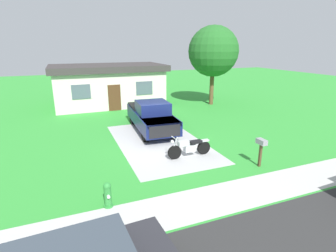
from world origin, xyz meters
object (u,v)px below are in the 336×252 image
fire_hydrant (108,195)px  mailbox (261,145)px  pickup_truck (151,115)px  shade_tree (213,51)px  neighbor_house (109,85)px  motorcycle (189,147)px

fire_hydrant → mailbox: 6.72m
pickup_truck → shade_tree: size_ratio=0.85×
pickup_truck → neighbor_house: 8.67m
fire_hydrant → shade_tree: shade_tree is taller
neighbor_house → shade_tree: bearing=-21.4°
fire_hydrant → mailbox: mailbox is taller
fire_hydrant → neighbor_house: size_ratio=0.09×
pickup_truck → shade_tree: shade_tree is taller
pickup_truck → fire_hydrant: pickup_truck is taller
fire_hydrant → pickup_truck: bearing=61.9°
motorcycle → neighbor_house: neighbor_house is taller
pickup_truck → fire_hydrant: 8.28m
motorcycle → mailbox: size_ratio=1.76×
mailbox → fire_hydrant: bearing=-174.9°
fire_hydrant → shade_tree: 17.37m
motorcycle → shade_tree: (7.01, 9.83, 4.13)m
pickup_truck → neighbor_house: neighbor_house is taller
motorcycle → neighbor_house: bearing=96.5°
motorcycle → mailbox: mailbox is taller
pickup_truck → motorcycle: bearing=-85.2°
motorcycle → neighbor_house: 13.30m
mailbox → pickup_truck: bearing=112.6°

